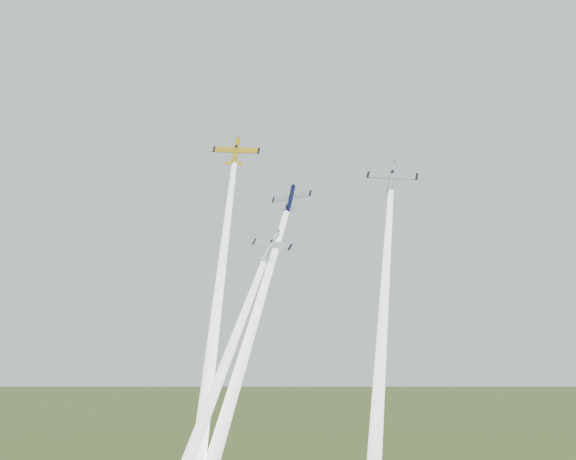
{
  "coord_description": "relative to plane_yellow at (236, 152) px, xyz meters",
  "views": [
    {
      "loc": [
        24.56,
        -116.51,
        76.09
      ],
      "look_at": [
        0.0,
        -6.0,
        92.0
      ],
      "focal_mm": 45.0,
      "sensor_mm": 36.0,
      "label": 1
    }
  ],
  "objects": [
    {
      "name": "smoke_trail_silver_right",
      "position": [
        27.55,
        -21.87,
        -36.46
      ],
      "size": [
        3.53,
        36.39,
        55.27
      ],
      "primitive_type": null,
      "rotation": [
        -0.57,
        0.0,
        -0.04
      ],
      "color": "white"
    },
    {
      "name": "plane_navy",
      "position": [
        11.67,
        -6.68,
        -10.27
      ],
      "size": [
        7.48,
        6.19,
        7.13
      ],
      "primitive_type": null,
      "rotation": [
        1.0,
        -0.08,
        -0.21
      ],
      "color": "#0C1036"
    },
    {
      "name": "smoke_trail_silver_low",
      "position": [
        5.05,
        -31.97,
        -45.29
      ],
      "size": [
        12.66,
        30.27,
        47.42
      ],
      "primitive_type": null,
      "rotation": [
        -0.57,
        0.0,
        -0.34
      ],
      "color": "white"
    },
    {
      "name": "plane_silver_right",
      "position": [
        28.22,
        -2.95,
        -6.74
      ],
      "size": [
        9.43,
        5.99,
        8.7
      ],
      "primitive_type": null,
      "rotation": [
        1.0,
        0.1,
        -0.04
      ],
      "color": "#B6BFC6"
    },
    {
      "name": "plane_yellow",
      "position": [
        0.0,
        0.0,
        0.0
      ],
      "size": [
        9.0,
        6.98,
        8.35
      ],
      "primitive_type": null,
      "rotation": [
        1.0,
        0.05,
        0.15
      ],
      "color": "gold"
    },
    {
      "name": "smoke_trail_yellow",
      "position": [
        3.01,
        -19.9,
        -31.59
      ],
      "size": [
        8.02,
        38.61,
        58.99
      ],
      "primitive_type": null,
      "rotation": [
        -0.57,
        0.0,
        0.15
      ],
      "color": "white"
    },
    {
      "name": "plane_silver_low",
      "position": [
        10.58,
        -16.49,
        -19.49
      ],
      "size": [
        8.94,
        6.34,
        7.62
      ],
      "primitive_type": null,
      "rotation": [
        1.0,
        0.19,
        -0.34
      ],
      "color": "silver"
    },
    {
      "name": "smoke_trail_navy",
      "position": [
        8.2,
        -23.15,
        -36.69
      ],
      "size": [
        8.84,
        31.89,
        48.65
      ],
      "primitive_type": null,
      "rotation": [
        -0.57,
        0.0,
        -0.21
      ],
      "color": "white"
    }
  ]
}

